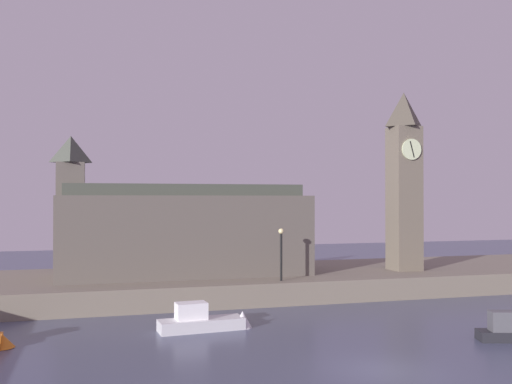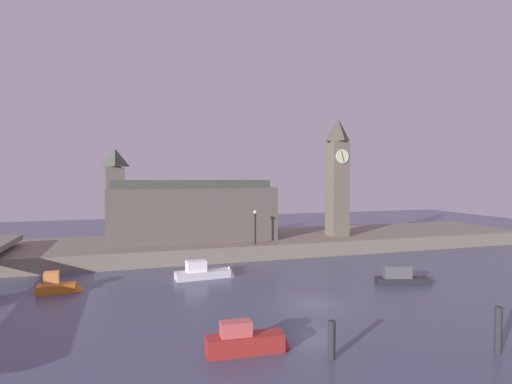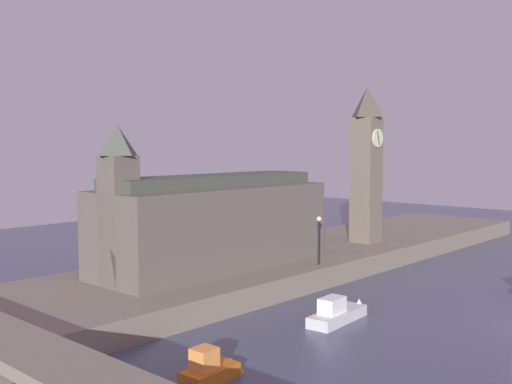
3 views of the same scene
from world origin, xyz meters
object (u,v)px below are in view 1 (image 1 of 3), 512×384
(clock_tower, at_px, (404,178))
(streetlamp, at_px, (281,248))
(parliament_hall, at_px, (180,230))
(boat_ferry_white, at_px, (210,321))

(clock_tower, xyz_separation_m, streetlamp, (-10.77, -2.92, -4.76))
(parliament_hall, bearing_deg, clock_tower, -6.63)
(clock_tower, distance_m, parliament_hall, 17.27)
(streetlamp, relative_size, boat_ferry_white, 0.66)
(parliament_hall, bearing_deg, streetlamp, -39.23)
(streetlamp, xyz_separation_m, boat_ferry_white, (-5.93, -6.04, -3.21))
(clock_tower, bearing_deg, parliament_hall, 173.37)
(boat_ferry_white, bearing_deg, clock_tower, 28.22)
(clock_tower, height_order, streetlamp, clock_tower)
(streetlamp, height_order, boat_ferry_white, streetlamp)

